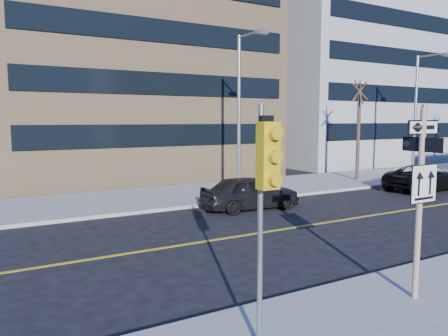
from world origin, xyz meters
TOP-DOWN VIEW (x-y plane):
  - ground at (0.00, 0.00)m, footprint 120.00×120.00m
  - far_sidewalk at (18.00, 12.00)m, footprint 66.00×6.00m
  - sign_pole at (0.00, -2.51)m, footprint 0.92×0.92m
  - traffic_signal at (-4.00, -2.66)m, footprint 0.32×0.45m
  - parked_car_a at (2.43, 7.53)m, footprint 2.09×4.52m
  - parked_car_c at (13.69, 6.95)m, footprint 2.71×5.33m
  - streetlight_a at (4.00, 10.76)m, footprint 0.55×2.25m
  - streetlight_b at (18.00, 10.76)m, footprint 0.55×2.25m
  - street_tree_west at (13.00, 11.30)m, footprint 1.80×1.80m
  - building_brick at (2.00, 25.00)m, footprint 18.00×18.00m
  - building_grey_mid at (24.00, 24.00)m, footprint 20.00×16.00m
  - building_grey_far at (45.00, 27.00)m, footprint 18.00×18.00m

SIDE VIEW (x-z plane):
  - ground at x=0.00m, z-range 0.00..0.00m
  - far_sidewalk at x=18.00m, z-range 0.00..0.15m
  - parked_car_c at x=13.69m, z-range 0.00..1.44m
  - parked_car_a at x=2.43m, z-range 0.00..1.50m
  - sign_pole at x=0.00m, z-range 0.41..4.47m
  - traffic_signal at x=-4.00m, z-range 1.03..5.03m
  - streetlight_a at x=4.00m, z-range 0.76..8.76m
  - streetlight_b at x=18.00m, z-range 0.76..8.76m
  - street_tree_west at x=13.00m, z-range 2.35..8.70m
  - building_grey_mid at x=24.00m, z-range 0.00..15.00m
  - building_grey_far at x=45.00m, z-range 0.00..16.00m
  - building_brick at x=2.00m, z-range 0.00..18.00m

